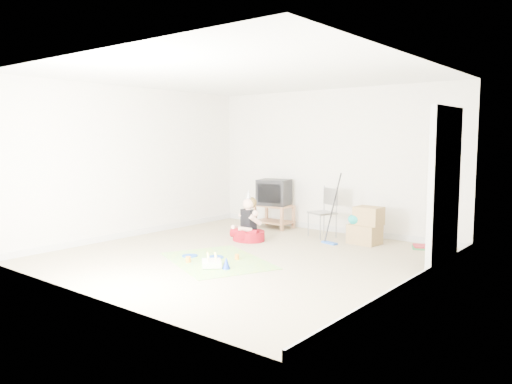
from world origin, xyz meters
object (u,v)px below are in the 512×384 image
Objects in this scene: tv_stand at (274,214)px; folding_chair at (322,213)px; cardboard_boxes at (366,226)px; birthday_cake at (212,264)px; crt_tv at (274,192)px; seated_woman at (249,229)px.

folding_chair is at bearing -9.28° from tv_stand.
cardboard_boxes reaches higher than birthday_cake.
birthday_cake is at bearing -82.39° from crt_tv.
folding_chair reaches higher than seated_woman.
cardboard_boxes is at bearing 30.48° from seated_woman.
cardboard_boxes is at bearing -7.06° from tv_stand.
crt_tv is at bearing 172.94° from cardboard_boxes.
seated_woman reaches higher than birthday_cake.
seated_woman is at bearing -86.17° from crt_tv.
seated_woman is (0.38, -1.23, -0.08)m from tv_stand.
tv_stand reaches higher than birthday_cake.
tv_stand is 0.81× the size of folding_chair.
birthday_cake is (-0.93, -2.65, -0.25)m from cardboard_boxes.
crt_tv reaches higher than tv_stand.
tv_stand is 1.16× the size of cardboard_boxes.
birthday_cake is (1.12, -2.90, -0.22)m from tv_stand.
crt_tv is 1.38m from seated_woman.
birthday_cake is at bearing -109.39° from cardboard_boxes.
tv_stand is at bearing 111.05° from birthday_cake.
crt_tv is at bearing 111.05° from birthday_cake.
tv_stand is at bearing 172.94° from cardboard_boxes.
tv_stand is at bearing 107.27° from seated_woman.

